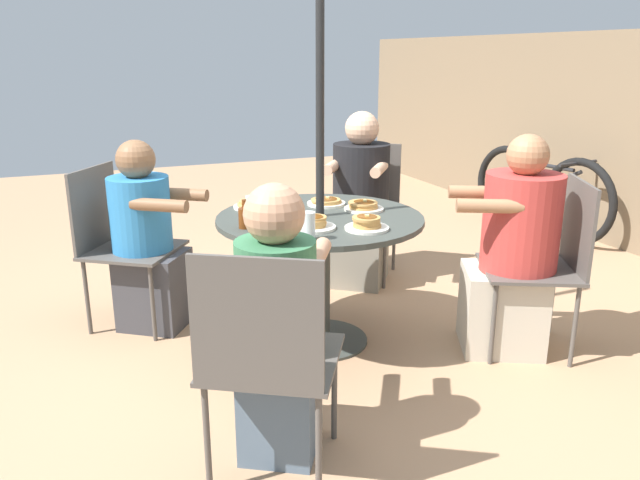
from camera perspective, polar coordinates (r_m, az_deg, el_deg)
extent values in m
plane|color=tan|center=(3.56, 0.00, -9.18)|extent=(12.00, 12.00, 0.00)
cylinder|color=#383D38|center=(3.56, 0.00, -9.07)|extent=(0.53, 0.53, 0.01)
cylinder|color=#383D38|center=(3.42, 0.00, -3.92)|extent=(0.11, 0.11, 0.70)
cylinder|color=#383D38|center=(3.31, 0.00, 1.97)|extent=(1.10, 1.10, 0.03)
cylinder|color=black|center=(3.22, 0.00, 10.66)|extent=(0.04, 0.04, 2.43)
cylinder|color=#514C47|center=(4.26, 5.92, -1.58)|extent=(0.02, 0.02, 0.45)
cylinder|color=#514C47|center=(4.34, 0.63, -1.14)|extent=(0.02, 0.02, 0.45)
cylinder|color=#514C47|center=(4.64, 6.79, -0.06)|extent=(0.02, 0.02, 0.45)
cylinder|color=#514C47|center=(4.72, 1.91, 0.32)|extent=(0.02, 0.02, 0.45)
cube|color=#514C47|center=(4.42, 3.87, 2.31)|extent=(0.67, 0.67, 0.02)
cube|color=#514C47|center=(4.59, 4.52, 5.94)|extent=(0.29, 0.37, 0.47)
cube|color=gray|center=(4.37, 3.49, -1.02)|extent=(0.55, 0.54, 0.45)
cylinder|color=black|center=(4.31, 3.77, 5.35)|extent=(0.39, 0.39, 0.52)
sphere|color=#DBA884|center=(4.25, 3.86, 10.15)|extent=(0.23, 0.23, 0.23)
cylinder|color=#DBA884|center=(4.08, 5.44, 6.48)|extent=(0.27, 0.23, 0.07)
cylinder|color=#DBA884|center=(4.14, 1.15, 6.71)|extent=(0.27, 0.23, 0.07)
cylinder|color=#514C47|center=(3.93, -12.34, -3.47)|extent=(0.02, 0.02, 0.45)
cylinder|color=#514C47|center=(3.59, -15.05, -5.63)|extent=(0.02, 0.02, 0.45)
cylinder|color=#514C47|center=(4.11, -17.49, -2.96)|extent=(0.02, 0.02, 0.45)
cylinder|color=#514C47|center=(3.79, -20.53, -4.94)|extent=(0.02, 0.02, 0.45)
cube|color=#514C47|center=(3.78, -16.65, -0.89)|extent=(0.67, 0.67, 0.02)
cube|color=#514C47|center=(3.83, -19.96, 2.82)|extent=(0.38, 0.28, 0.47)
cube|color=#3D3D42|center=(3.80, -14.88, -4.37)|extent=(0.47, 0.48, 0.45)
cylinder|color=teal|center=(3.69, -16.10, 2.19)|extent=(0.34, 0.34, 0.44)
sphere|color=brown|center=(3.63, -16.51, 7.08)|extent=(0.22, 0.22, 0.22)
cylinder|color=brown|center=(3.70, -12.57, 4.10)|extent=(0.24, 0.30, 0.07)
cylinder|color=brown|center=(3.46, -14.50, 3.10)|extent=(0.24, 0.30, 0.07)
cylinder|color=#514C47|center=(2.71, -7.44, -12.81)|extent=(0.02, 0.02, 0.45)
cylinder|color=#514C47|center=(2.64, 1.32, -13.59)|extent=(0.02, 0.02, 0.45)
cylinder|color=#514C47|center=(2.39, -10.29, -17.49)|extent=(0.02, 0.02, 0.45)
cylinder|color=#514C47|center=(2.30, -0.12, -18.66)|extent=(0.02, 0.02, 0.45)
cube|color=#514C47|center=(2.38, -4.25, -10.76)|extent=(0.66, 0.66, 0.02)
cube|color=#514C47|center=(2.08, -5.85, -7.70)|extent=(0.25, 0.40, 0.47)
cube|color=slate|center=(2.59, -3.59, -14.30)|extent=(0.42, 0.41, 0.45)
cylinder|color=#38754C|center=(2.34, -4.03, -5.39)|extent=(0.30, 0.30, 0.45)
sphere|color=tan|center=(2.24, -4.20, 2.39)|extent=(0.23, 0.23, 0.23)
cylinder|color=tan|center=(2.52, -5.80, -1.32)|extent=(0.32, 0.23, 0.07)
cylinder|color=tan|center=(2.47, -0.29, -1.60)|extent=(0.32, 0.23, 0.07)
cylinder|color=#514C47|center=(3.34, 15.56, -7.42)|extent=(0.02, 0.02, 0.45)
cylinder|color=#514C47|center=(3.71, 14.40, -4.87)|extent=(0.02, 0.02, 0.45)
cylinder|color=#514C47|center=(3.44, 22.26, -7.34)|extent=(0.02, 0.02, 0.45)
cylinder|color=#514C47|center=(3.80, 20.47, -4.88)|extent=(0.02, 0.02, 0.45)
cube|color=#514C47|center=(3.49, 18.52, -2.53)|extent=(0.64, 0.64, 0.02)
cube|color=#514C47|center=(3.48, 22.56, 1.21)|extent=(0.41, 0.22, 0.47)
cube|color=beige|center=(3.54, 16.29, -6.08)|extent=(0.52, 0.54, 0.45)
cylinder|color=#B73833|center=(3.40, 17.93, 1.48)|extent=(0.40, 0.40, 0.52)
sphere|color=#A3704C|center=(3.33, 18.47, 7.38)|extent=(0.21, 0.21, 0.21)
cylinder|color=#A3704C|center=(3.18, 15.25, 3.01)|extent=(0.21, 0.32, 0.07)
cylinder|color=#A3704C|center=(3.48, 14.31, 4.26)|extent=(0.21, 0.32, 0.07)
cylinder|color=silver|center=(3.56, 0.57, 3.36)|extent=(0.22, 0.22, 0.01)
cylinder|color=#BC8947|center=(3.55, 0.62, 3.54)|extent=(0.17, 0.17, 0.01)
cylinder|color=#BC8947|center=(3.55, 0.53, 3.67)|extent=(0.17, 0.17, 0.01)
ellipsoid|color=brown|center=(3.55, 0.57, 3.81)|extent=(0.13, 0.12, 0.00)
cube|color=#F4E084|center=(3.55, 0.70, 3.92)|extent=(0.03, 0.03, 0.01)
cylinder|color=silver|center=(3.44, 4.02, 2.86)|extent=(0.22, 0.22, 0.01)
cylinder|color=#BC8947|center=(3.44, 3.99, 3.05)|extent=(0.16, 0.16, 0.01)
cylinder|color=#BC8947|center=(3.44, 4.03, 3.23)|extent=(0.15, 0.15, 0.01)
cylinder|color=#BC8947|center=(3.44, 3.95, 3.41)|extent=(0.16, 0.16, 0.01)
ellipsoid|color=brown|center=(3.43, 4.04, 3.51)|extent=(0.12, 0.11, 0.00)
cube|color=#F4E084|center=(3.43, 4.15, 3.62)|extent=(0.03, 0.03, 0.01)
cylinder|color=silver|center=(3.06, 4.30, 1.09)|extent=(0.22, 0.22, 0.01)
cylinder|color=#BC8947|center=(3.06, 4.32, 1.35)|extent=(0.14, 0.14, 0.01)
cylinder|color=#BC8947|center=(3.06, 4.30, 1.58)|extent=(0.13, 0.13, 0.01)
cylinder|color=#BC8947|center=(3.06, 4.28, 1.82)|extent=(0.13, 0.13, 0.01)
cylinder|color=#BC8947|center=(3.04, 4.25, 2.00)|extent=(0.14, 0.14, 0.01)
ellipsoid|color=brown|center=(3.05, 4.32, 2.18)|extent=(0.11, 0.10, 0.00)
cube|color=#F4E084|center=(3.04, 4.32, 2.26)|extent=(0.03, 0.03, 0.01)
cylinder|color=silver|center=(3.50, -6.14, 3.05)|extent=(0.22, 0.22, 0.01)
cylinder|color=#BC8947|center=(3.50, -6.23, 3.26)|extent=(0.16, 0.16, 0.01)
cylinder|color=#BC8947|center=(3.50, -6.09, 3.50)|extent=(0.16, 0.16, 0.01)
ellipsoid|color=brown|center=(3.49, -6.16, 3.62)|extent=(0.12, 0.11, 0.00)
cube|color=#F4E084|center=(3.50, -6.12, 3.76)|extent=(0.02, 0.02, 0.01)
cylinder|color=silver|center=(3.07, -0.58, 1.16)|extent=(0.22, 0.22, 0.01)
cylinder|color=#BC8947|center=(3.06, -0.64, 1.39)|extent=(0.13, 0.13, 0.01)
cylinder|color=#BC8947|center=(3.06, -0.55, 1.60)|extent=(0.12, 0.12, 0.01)
cylinder|color=#BC8947|center=(3.05, -0.62, 1.80)|extent=(0.13, 0.13, 0.01)
cylinder|color=#BC8947|center=(3.06, -0.57, 2.06)|extent=(0.13, 0.13, 0.01)
ellipsoid|color=brown|center=(3.05, -0.59, 2.18)|extent=(0.10, 0.09, 0.00)
cube|color=#F4E084|center=(3.06, -0.81, 2.32)|extent=(0.02, 0.02, 0.01)
cylinder|color=#602D0F|center=(3.09, -6.86, 2.00)|extent=(0.07, 0.07, 0.10)
cylinder|color=#602D0F|center=(3.08, -6.91, 3.29)|extent=(0.03, 0.03, 0.04)
torus|color=#602D0F|center=(3.06, -6.72, 2.14)|extent=(0.05, 0.01, 0.05)
cylinder|color=#33513D|center=(2.93, -4.66, 1.16)|extent=(0.09, 0.09, 0.09)
cylinder|color=white|center=(2.92, -4.69, 2.10)|extent=(0.09, 0.09, 0.01)
cylinder|color=silver|center=(3.27, -6.20, 3.00)|extent=(0.07, 0.07, 0.12)
cylinder|color=silver|center=(2.86, -1.08, 1.26)|extent=(0.06, 0.06, 0.13)
torus|color=black|center=(6.14, 16.68, 4.87)|extent=(0.74, 0.16, 0.73)
torus|color=black|center=(5.63, 22.49, 3.26)|extent=(0.74, 0.16, 0.73)
cylinder|color=#232326|center=(5.83, 19.70, 6.50)|extent=(0.66, 0.12, 0.03)
cylinder|color=#232326|center=(5.75, 20.77, 4.99)|extent=(0.50, 0.10, 0.28)
cylinder|color=#232326|center=(5.96, 18.30, 7.32)|extent=(0.03, 0.03, 0.10)
ellipsoid|color=black|center=(5.95, 18.36, 7.93)|extent=(0.21, 0.09, 0.04)
cylinder|color=#232326|center=(5.60, 22.53, 6.51)|extent=(0.08, 0.44, 0.03)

